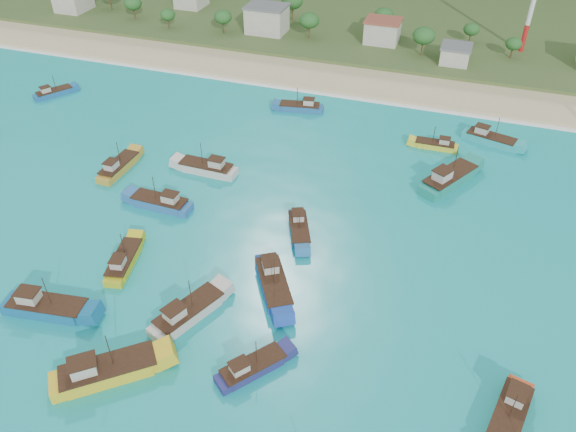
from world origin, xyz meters
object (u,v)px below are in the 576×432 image
(boat_14, at_px, (301,108))
(boat_15, at_px, (188,313))
(boat_7, at_px, (449,179))
(boat_3, at_px, (119,167))
(boat_4, at_px, (273,284))
(boat_30, at_px, (490,139))
(boat_25, at_px, (54,93))
(boat_1, at_px, (436,146))
(boat_12, at_px, (161,203))
(boat_22, at_px, (299,229))
(boat_27, at_px, (124,262))
(boat_2, at_px, (47,308))
(boat_17, at_px, (207,169))
(boat_6, at_px, (509,416))
(boat_5, at_px, (107,371))
(boat_24, at_px, (252,368))

(boat_14, xyz_separation_m, boat_15, (4.20, -63.71, 0.16))
(boat_7, xyz_separation_m, boat_15, (-30.30, -44.56, -0.21))
(boat_3, relative_size, boat_4, 0.89)
(boat_7, distance_m, boat_30, 18.99)
(boat_3, distance_m, boat_25, 39.65)
(boat_1, xyz_separation_m, boat_12, (-42.51, -35.44, 0.25))
(boat_12, xyz_separation_m, boat_22, (24.75, 1.00, -0.15))
(boat_14, bearing_deg, boat_4, -176.38)
(boat_3, distance_m, boat_27, 27.29)
(boat_7, xyz_separation_m, boat_22, (-21.55, -22.14, -0.40))
(boat_2, distance_m, boat_17, 39.78)
(boat_1, relative_size, boat_30, 0.77)
(boat_6, height_order, boat_17, boat_17)
(boat_12, bearing_deg, boat_1, -48.53)
(boat_5, bearing_deg, boat_15, 117.80)
(boat_1, xyz_separation_m, boat_4, (-17.35, -47.82, 0.34))
(boat_15, xyz_separation_m, boat_27, (-14.04, 6.43, -0.16))
(boat_14, distance_m, boat_17, 31.06)
(boat_1, distance_m, boat_12, 55.34)
(boat_6, xyz_separation_m, boat_15, (-42.00, 2.38, 0.07))
(boat_3, bearing_deg, boat_27, -54.90)
(boat_14, xyz_separation_m, boat_25, (-57.19, -11.42, -0.10))
(boat_2, xyz_separation_m, boat_5, (13.89, -6.59, 0.10))
(boat_15, height_order, boat_17, boat_15)
(boat_12, xyz_separation_m, boat_15, (16.00, -21.42, 0.05))
(boat_17, relative_size, boat_30, 1.01)
(boat_7, distance_m, boat_15, 53.88)
(boat_7, relative_size, boat_24, 1.50)
(boat_1, height_order, boat_3, boat_3)
(boat_2, height_order, boat_30, boat_2)
(boat_2, bearing_deg, boat_24, 81.68)
(boat_7, distance_m, boat_24, 53.45)
(boat_24, bearing_deg, boat_4, 137.53)
(boat_3, height_order, boat_27, boat_3)
(boat_2, xyz_separation_m, boat_12, (2.91, 26.81, -0.12))
(boat_17, bearing_deg, boat_22, -116.58)
(boat_6, bearing_deg, boat_14, -41.58)
(boat_1, relative_size, boat_4, 0.73)
(boat_3, bearing_deg, boat_15, -43.60)
(boat_2, xyz_separation_m, boat_14, (14.71, 69.11, -0.23))
(boat_2, height_order, boat_4, boat_2)
(boat_7, bearing_deg, boat_3, -135.85)
(boat_2, height_order, boat_24, boat_2)
(boat_5, height_order, boat_30, boat_5)
(boat_15, xyz_separation_m, boat_17, (-13.13, 33.96, -0.02))
(boat_2, height_order, boat_22, boat_2)
(boat_14, distance_m, boat_30, 40.94)
(boat_15, bearing_deg, boat_3, 158.23)
(boat_3, height_order, boat_22, boat_3)
(boat_17, xyz_separation_m, boat_24, (24.72, -39.47, -0.20))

